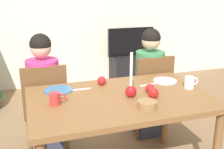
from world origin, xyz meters
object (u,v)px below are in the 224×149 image
plate_left (58,90)px  apple_by_left_plate (154,93)px  apple_near_candle (150,88)px  tv_stand (130,69)px  bowl_walnuts (147,105)px  chair_right (150,91)px  candle_centerpiece (131,88)px  dining_table (120,106)px  apple_by_right_mug (102,81)px  person_left_child (45,97)px  person_right_child (149,85)px  chair_left (45,104)px  mug_left (55,99)px  tv (131,42)px  mug_right (190,82)px  plate_right (165,81)px

plate_left → apple_by_left_plate: (0.67, -0.38, 0.03)m
apple_near_candle → apple_by_left_plate: bearing=-101.3°
tv_stand → bowl_walnuts: bearing=-109.5°
bowl_walnuts → apple_near_candle: bearing=60.9°
chair_right → apple_by_left_plate: chair_right is taller
candle_centerpiece → plate_left: size_ratio=1.50×
dining_table → apple_by_right_mug: 0.33m
person_left_child → person_right_child: size_ratio=1.00×
person_left_child → chair_left: bearing=-90.0°
bowl_walnuts → mug_left: bearing=156.7°
tv → mug_left: size_ratio=6.58×
tv_stand → mug_right: mug_right is taller
chair_right → person_left_child: person_left_child is taller
person_right_child → tv: person_right_child is taller
plate_left → plate_right: same height
person_right_child → bowl_walnuts: size_ratio=8.46×
chair_right → apple_by_left_plate: 0.83m
bowl_walnuts → apple_near_candle: (0.15, 0.27, 0.01)m
candle_centerpiece → bowl_walnuts: bearing=-82.7°
candle_centerpiece → dining_table: bearing=161.0°
dining_table → plate_right: bearing=23.0°
mug_left → mug_right: 1.12m
candle_centerpiece → apple_by_left_plate: (0.16, -0.08, -0.03)m
bowl_walnuts → person_left_child: bearing=125.4°
plate_left → person_right_child: bearing=19.9°
tv_stand → apple_by_right_mug: 2.33m
chair_left → candle_centerpiece: bearing=-46.1°
apple_by_left_plate → apple_by_right_mug: size_ratio=1.05×
chair_right → mug_left: chair_right is taller
dining_table → plate_right: (0.51, 0.22, 0.09)m
mug_right → person_right_child: bearing=95.3°
tv_stand → plate_right: size_ratio=3.03×
chair_left → plate_left: chair_left is taller
chair_left → plate_left: 0.42m
apple_by_right_mug → apple_by_left_plate: bearing=-54.2°
dining_table → apple_by_right_mug: bearing=101.1°
tv_stand → tv: size_ratio=0.81×
chair_left → tv: size_ratio=1.14×
candle_centerpiece → tv: bearing=68.1°
apple_by_right_mug → person_left_child: bearing=144.7°
apple_near_candle → apple_by_right_mug: (-0.32, 0.30, 0.00)m
tv_stand → plate_right: plate_right is taller
apple_near_candle → tv: bearing=71.7°
plate_right → apple_by_left_plate: size_ratio=2.61×
apple_near_candle → dining_table: bearing=-178.2°
person_left_child → apple_by_right_mug: 0.62m
chair_left → chair_right: bearing=0.0°
person_right_child → tv_stand: bearing=74.7°
person_right_child → plate_left: (-1.00, -0.36, 0.19)m
person_left_child → plate_right: (1.04, -0.42, 0.19)m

